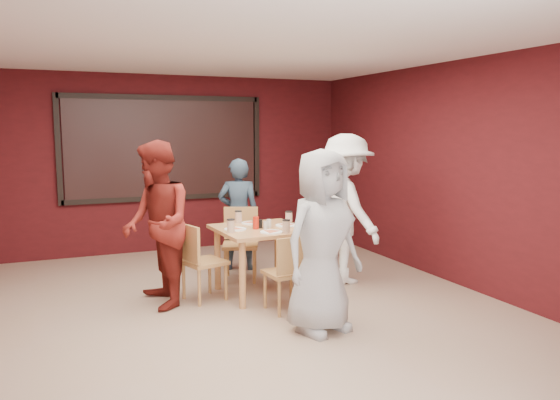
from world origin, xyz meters
name	(u,v)px	position (x,y,z in m)	size (l,w,h in m)	color
floor	(234,318)	(0.00, 0.00, 0.00)	(7.00, 7.00, 0.00)	tan
window_blinds	(164,148)	(0.00, 3.45, 1.65)	(3.00, 0.02, 1.50)	black
dining_table	(261,236)	(0.57, 0.68, 0.70)	(1.07, 1.07, 0.95)	tan
chair_front	(289,269)	(0.60, -0.06, 0.48)	(0.44, 0.44, 0.84)	#B48E46
chair_back	(241,239)	(0.57, 1.42, 0.53)	(0.59, 0.59, 0.93)	#B48E46
chair_left	(198,258)	(-0.19, 0.70, 0.51)	(0.53, 0.53, 0.89)	#B48E46
chair_right	(315,250)	(1.29, 0.71, 0.46)	(0.50, 0.50, 0.81)	#B48E46
diner_front	(322,241)	(0.68, -0.66, 0.89)	(0.87, 0.56, 1.77)	#A6A6A6
diner_back	(239,214)	(0.69, 1.87, 0.78)	(0.57, 0.37, 1.56)	#2E4052
diner_left	(157,225)	(-0.64, 0.70, 0.92)	(0.89, 0.70, 1.84)	maroon
diner_right	(345,209)	(1.75, 0.76, 0.95)	(1.22, 0.70, 1.90)	white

